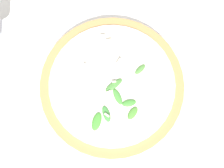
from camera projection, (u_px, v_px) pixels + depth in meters
name	position (u px, v px, depth m)	size (l,w,h in m)	color
ground_plane	(94.00, 83.00, 0.63)	(6.00, 6.00, 0.00)	silver
pizza_arugula_main	(112.00, 85.00, 0.61)	(0.35, 0.35, 0.05)	white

